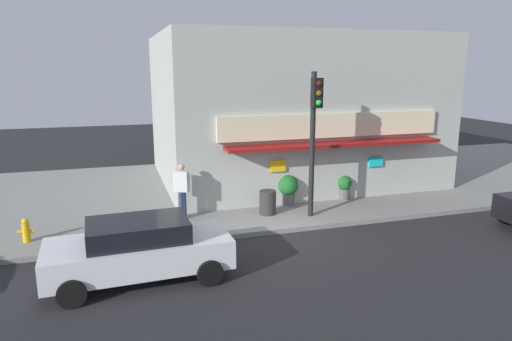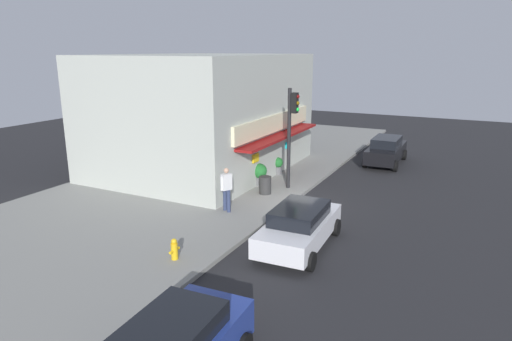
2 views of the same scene
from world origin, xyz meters
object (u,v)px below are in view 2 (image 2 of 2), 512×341
Objects in this scene: fire_hydrant at (174,249)px; potted_plant_by_doorway at (260,173)px; trash_can at (265,185)px; pedestrian at (227,187)px; potted_plant_by_window at (278,165)px; parked_car_white at (299,226)px; parked_car_black at (386,150)px; traffic_light at (291,125)px.

fire_hydrant is 8.72m from potted_plant_by_doorway.
pedestrian reaches higher than trash_can.
parked_car_white is at bearing -151.15° from potted_plant_by_window.
parked_car_white is (3.02, -3.14, 0.29)m from fire_hydrant.
parked_car_white reaches higher than potted_plant_by_window.
parked_car_white reaches higher than fire_hydrant.
parked_car_black is at bearing -19.36° from pedestrian.
traffic_light is 4.33× the size of potted_plant_by_doorway.
traffic_light is 3.10m from trash_can.
trash_can is 9.81m from parked_car_black.
parked_car_white reaches higher than trash_can.
pedestrian reaches higher than fire_hydrant.
potted_plant_by_window is at bearing 4.27° from pedestrian.
traffic_light is 1.08× the size of parked_car_white.
pedestrian is (-2.88, 0.41, 0.63)m from trash_can.
potted_plant_by_doorway reaches higher than trash_can.
potted_plant_by_window is (2.07, 1.59, -2.60)m from traffic_light.
parked_car_black is 1.01× the size of parked_car_white.
parked_car_white is (-4.53, -3.50, 0.22)m from trash_can.
traffic_light is 5.20× the size of potted_plant_by_window.
traffic_light is at bearing 158.29° from parked_car_black.
pedestrian is (-4.22, 1.12, -2.08)m from traffic_light.
pedestrian reaches higher than parked_car_white.
traffic_light reaches higher than parked_car_white.
potted_plant_by_window is at bearing 14.41° from trash_can.
potted_plant_by_window is (2.34, 0.05, -0.13)m from potted_plant_by_doorway.
parked_car_white is at bearing -112.97° from pedestrian.
potted_plant_by_doorway is at bearing 149.95° from parked_car_black.
parked_car_black is (7.70, -3.07, -2.43)m from traffic_light.
potted_plant_by_window is at bearing 6.45° from fire_hydrant.
parked_car_black is (5.63, -4.66, 0.17)m from potted_plant_by_window.
traffic_light is at bearing -27.89° from trash_can.
trash_can is 2.97m from pedestrian.
trash_can is 0.89× the size of potted_plant_by_window.
trash_can is at bearing 152.11° from traffic_light.
potted_plant_by_doorway is at bearing 6.10° from pedestrian.
potted_plant_by_window is (10.97, 1.24, 0.18)m from fire_hydrant.
pedestrian is 6.34m from potted_plant_by_window.
pedestrian is 1.67× the size of potted_plant_by_doorway.
trash_can is at bearing 157.33° from parked_car_black.
potted_plant_by_doorway is 7.09m from parked_car_white.
parked_car_white is (-13.59, 0.28, -0.05)m from parked_car_black.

